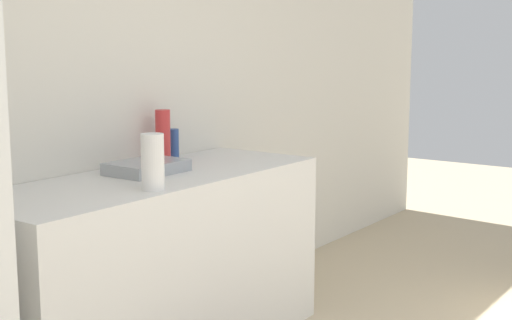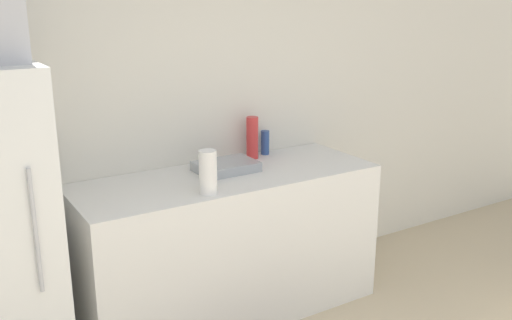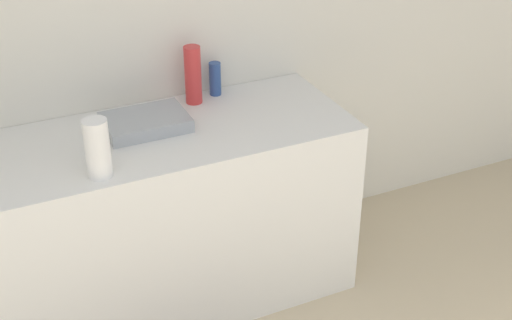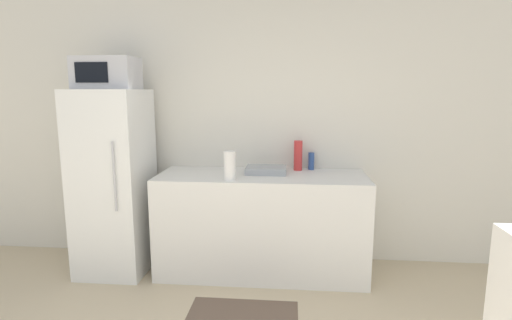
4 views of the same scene
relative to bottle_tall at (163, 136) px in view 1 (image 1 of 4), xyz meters
The scene contains 6 objects.
wall_back 0.60m from the bottle_tall, 165.37° to the left, with size 8.00×0.06×2.60m, color silver.
counter 0.73m from the bottle_tall, 143.59° to the right, with size 1.89×0.70×0.93m, color silver.
sink_basin 0.36m from the bottle_tall, 150.60° to the right, with size 0.37×0.27×0.06m, color #9EA3A8.
bottle_tall is the anchor object (origin of this frame).
bottle_short 0.15m from the bottle_tall, 17.51° to the left, with size 0.06×0.06×0.17m, color #2D4C8C.
paper_towel_roll 0.76m from the bottle_tall, 140.11° to the right, with size 0.10×0.10×0.25m, color white.
Camera 1 is at (-2.26, -0.02, 1.55)m, focal length 50.00 mm.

